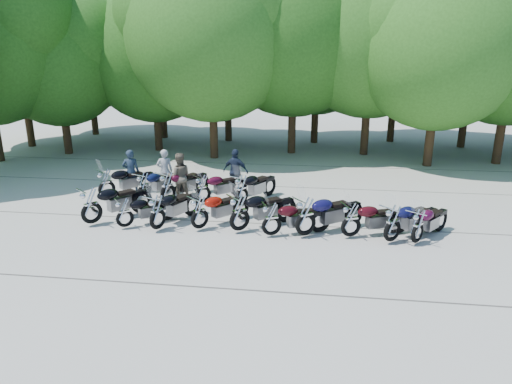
# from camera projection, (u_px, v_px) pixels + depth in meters

# --- Properties ---
(ground) EXTENTS (90.00, 90.00, 0.00)m
(ground) POSITION_uv_depth(u_px,v_px,m) (250.00, 241.00, 13.85)
(ground) COLOR gray
(ground) RESTS_ON ground
(tree_0) EXTENTS (7.50, 7.50, 9.21)m
(tree_0) POSITION_uv_depth(u_px,v_px,m) (19.00, 54.00, 26.50)
(tree_0) COLOR #3A2614
(tree_0) RESTS_ON ground
(tree_1) EXTENTS (6.97, 6.97, 8.55)m
(tree_1) POSITION_uv_depth(u_px,v_px,m) (58.00, 61.00, 24.54)
(tree_1) COLOR #3A2614
(tree_1) RESTS_ON ground
(tree_2) EXTENTS (7.31, 7.31, 8.97)m
(tree_2) POSITION_uv_depth(u_px,v_px,m) (153.00, 56.00, 25.39)
(tree_2) COLOR #3A2614
(tree_2) RESTS_ON ground
(tree_3) EXTENTS (8.70, 8.70, 10.67)m
(tree_3) POSITION_uv_depth(u_px,v_px,m) (211.00, 36.00, 23.12)
(tree_3) COLOR #3A2614
(tree_3) RESTS_ON ground
(tree_4) EXTENTS (9.13, 9.13, 11.20)m
(tree_4) POSITION_uv_depth(u_px,v_px,m) (294.00, 31.00, 24.28)
(tree_4) COLOR #3A2614
(tree_4) RESTS_ON ground
(tree_5) EXTENTS (9.04, 9.04, 11.10)m
(tree_5) POSITION_uv_depth(u_px,v_px,m) (372.00, 31.00, 23.90)
(tree_5) COLOR #3A2614
(tree_5) RESTS_ON ground
(tree_6) EXTENTS (8.00, 8.00, 9.82)m
(tree_6) POSITION_uv_depth(u_px,v_px,m) (440.00, 46.00, 21.49)
(tree_6) COLOR #3A2614
(tree_6) RESTS_ON ground
(tree_9) EXTENTS (7.59, 7.59, 9.32)m
(tree_9) POSITION_uv_depth(u_px,v_px,m) (88.00, 53.00, 30.62)
(tree_9) COLOR #3A2614
(tree_9) RESTS_ON ground
(tree_10) EXTENTS (7.78, 7.78, 9.55)m
(tree_10) POSITION_uv_depth(u_px,v_px,m) (160.00, 50.00, 29.34)
(tree_10) COLOR #3A2614
(tree_10) RESTS_ON ground
(tree_11) EXTENTS (7.56, 7.56, 9.28)m
(tree_11) POSITION_uv_depth(u_px,v_px,m) (227.00, 53.00, 28.31)
(tree_11) COLOR #3A2614
(tree_11) RESTS_ON ground
(tree_12) EXTENTS (7.88, 7.88, 9.67)m
(tree_12) POSITION_uv_depth(u_px,v_px,m) (317.00, 49.00, 27.59)
(tree_12) COLOR #3A2614
(tree_12) RESTS_ON ground
(tree_13) EXTENTS (8.31, 8.31, 10.20)m
(tree_13) POSITION_uv_depth(u_px,v_px,m) (398.00, 44.00, 27.85)
(tree_13) COLOR #3A2614
(tree_13) RESTS_ON ground
(tree_14) EXTENTS (8.02, 8.02, 9.84)m
(tree_14) POSITION_uv_depth(u_px,v_px,m) (474.00, 47.00, 26.10)
(tree_14) COLOR #3A2614
(tree_14) RESTS_ON ground
(motorcycle_0) EXTENTS (2.20, 2.47, 1.44)m
(motorcycle_0) POSITION_uv_depth(u_px,v_px,m) (91.00, 205.00, 14.90)
(motorcycle_0) COLOR black
(motorcycle_0) RESTS_ON ground
(motorcycle_1) EXTENTS (1.94, 1.78, 1.14)m
(motorcycle_1) POSITION_uv_depth(u_px,v_px,m) (124.00, 212.00, 14.66)
(motorcycle_1) COLOR black
(motorcycle_1) RESTS_ON ground
(motorcycle_2) EXTENTS (1.62, 2.46, 1.34)m
(motorcycle_2) POSITION_uv_depth(u_px,v_px,m) (157.00, 211.00, 14.44)
(motorcycle_2) COLOR black
(motorcycle_2) RESTS_ON ground
(motorcycle_3) EXTENTS (2.04, 2.16, 1.29)m
(motorcycle_3) POSITION_uv_depth(u_px,v_px,m) (200.00, 211.00, 14.50)
(motorcycle_3) COLOR #930F05
(motorcycle_3) RESTS_ON ground
(motorcycle_4) EXTENTS (2.40, 2.19, 1.41)m
(motorcycle_4) POSITION_uv_depth(u_px,v_px,m) (240.00, 211.00, 14.30)
(motorcycle_4) COLOR black
(motorcycle_4) RESTS_ON ground
(motorcycle_5) EXTENTS (2.29, 1.46, 1.24)m
(motorcycle_5) POSITION_uv_depth(u_px,v_px,m) (272.00, 218.00, 13.96)
(motorcycle_5) COLOR black
(motorcycle_5) RESTS_ON ground
(motorcycle_6) EXTENTS (2.52, 2.14, 1.44)m
(motorcycle_6) POSITION_uv_depth(u_px,v_px,m) (306.00, 215.00, 13.92)
(motorcycle_6) COLOR #0F0C38
(motorcycle_6) RESTS_ON ground
(motorcycle_7) EXTENTS (2.34, 1.45, 1.27)m
(motorcycle_7) POSITION_uv_depth(u_px,v_px,m) (351.00, 219.00, 13.86)
(motorcycle_7) COLOR #35070D
(motorcycle_7) RESTS_ON ground
(motorcycle_8) EXTENTS (2.28, 2.09, 1.34)m
(motorcycle_8) POSITION_uv_depth(u_px,v_px,m) (393.00, 222.00, 13.48)
(motorcycle_8) COLOR black
(motorcycle_8) RESTS_ON ground
(motorcycle_9) EXTENTS (1.85, 2.10, 1.22)m
(motorcycle_9) POSITION_uv_depth(u_px,v_px,m) (418.00, 225.00, 13.42)
(motorcycle_9) COLOR #3E0826
(motorcycle_9) RESTS_ON ground
(motorcycle_10) EXTENTS (2.16, 2.31, 1.37)m
(motorcycle_10) POSITION_uv_depth(u_px,v_px,m) (106.00, 183.00, 17.58)
(motorcycle_10) COLOR black
(motorcycle_10) RESTS_ON ground
(motorcycle_11) EXTENTS (1.59, 2.37, 1.29)m
(motorcycle_11) POSITION_uv_depth(u_px,v_px,m) (144.00, 186.00, 17.30)
(motorcycle_11) COLOR #0C1336
(motorcycle_11) RESTS_ON ground
(motorcycle_12) EXTENTS (1.89, 2.52, 1.40)m
(motorcycle_12) POSITION_uv_depth(u_px,v_px,m) (168.00, 186.00, 17.08)
(motorcycle_12) COLOR #3C081B
(motorcycle_12) RESTS_ON ground
(motorcycle_13) EXTENTS (2.10, 2.00, 1.26)m
(motorcycle_13) POSITION_uv_depth(u_px,v_px,m) (203.00, 188.00, 17.10)
(motorcycle_13) COLOR #3F081C
(motorcycle_13) RESTS_ON ground
(motorcycle_14) EXTENTS (1.84, 2.43, 1.35)m
(motorcycle_14) POSITION_uv_depth(u_px,v_px,m) (241.00, 189.00, 16.77)
(motorcycle_14) COLOR black
(motorcycle_14) RESTS_ON ground
(rider_0) EXTENTS (0.76, 0.61, 1.82)m
(rider_0) POSITION_uv_depth(u_px,v_px,m) (131.00, 172.00, 18.27)
(rider_0) COLOR #1D2B3D
(rider_0) RESTS_ON ground
(rider_1) EXTENTS (1.06, 0.93, 1.85)m
(rider_1) POSITION_uv_depth(u_px,v_px,m) (179.00, 177.00, 17.53)
(rider_1) COLOR brown
(rider_1) RESTS_ON ground
(rider_2) EXTENTS (1.15, 0.69, 1.83)m
(rider_2) POSITION_uv_depth(u_px,v_px,m) (236.00, 172.00, 18.29)
(rider_2) COLOR #1B2539
(rider_2) RESTS_ON ground
(rider_3) EXTENTS (0.77, 0.65, 1.78)m
(rider_3) POSITION_uv_depth(u_px,v_px,m) (165.00, 171.00, 18.50)
(rider_3) COLOR #A1A0A3
(rider_3) RESTS_ON ground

